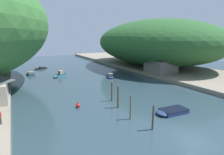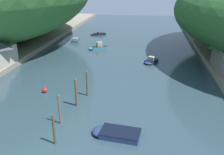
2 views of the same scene
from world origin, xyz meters
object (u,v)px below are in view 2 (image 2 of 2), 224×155
(boat_far_upstream, at_px, (114,133))
(channel_buoy_near, at_px, (45,90))
(boat_cabin_cruiser, at_px, (98,47))
(boat_far_right_bank, at_px, (98,34))
(boat_mid_channel, at_px, (76,40))
(boat_near_quay, at_px, (151,61))

(boat_far_upstream, height_order, channel_buoy_near, channel_buoy_near)
(boat_far_upstream, bearing_deg, boat_cabin_cruiser, 21.16)
(boat_far_upstream, bearing_deg, boat_far_right_bank, 20.11)
(boat_far_upstream, xyz_separation_m, boat_mid_channel, (-14.83, 37.92, 0.02))
(channel_buoy_near, bearing_deg, boat_far_upstream, -38.63)
(boat_mid_channel, height_order, boat_near_quay, boat_near_quay)
(boat_mid_channel, relative_size, boat_near_quay, 1.23)
(boat_cabin_cruiser, xyz_separation_m, channel_buoy_near, (-2.64, -23.03, -0.10))
(boat_mid_channel, distance_m, boat_near_quay, 23.22)
(boat_far_upstream, distance_m, boat_mid_channel, 40.72)
(boat_near_quay, bearing_deg, boat_mid_channel, -10.89)
(boat_far_upstream, distance_m, boat_near_quay, 23.83)
(boat_mid_channel, bearing_deg, boat_far_upstream, -75.13)
(boat_far_right_bank, height_order, boat_cabin_cruiser, boat_cabin_cruiser)
(boat_far_upstream, height_order, boat_mid_channel, boat_mid_channel)
(boat_far_upstream, xyz_separation_m, boat_near_quay, (3.43, 23.59, 0.05))
(boat_near_quay, distance_m, channel_buoy_near, 20.64)
(boat_mid_channel, bearing_deg, boat_near_quay, -44.63)
(boat_mid_channel, distance_m, boat_far_right_bank, 9.43)
(boat_mid_channel, bearing_deg, boat_cabin_cruiser, -49.63)
(boat_far_right_bank, height_order, channel_buoy_near, channel_buoy_near)
(boat_mid_channel, height_order, boat_cabin_cruiser, boat_cabin_cruiser)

